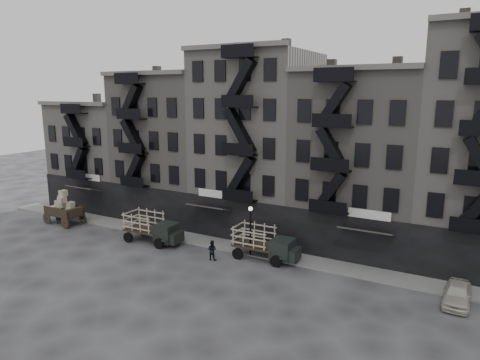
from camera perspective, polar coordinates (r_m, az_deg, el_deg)
The scene contains 14 objects.
ground at distance 35.58m, azimuth -4.95°, elevation -10.58°, with size 140.00×140.00×0.00m, color #38383A.
sidewalk at distance 38.51m, azimuth -1.84°, elevation -8.65°, with size 55.00×2.50×0.15m, color slate.
building_west at distance 53.92m, azimuth -17.14°, elevation 3.26°, with size 10.00×11.35×13.20m.
building_midwest at distance 47.11m, azimuth -8.68°, elevation 4.33°, with size 10.00×11.35×16.20m.
building_center at distance 41.73m, azimuth 2.32°, elevation 4.88°, with size 10.00×11.35×18.20m.
building_mideast at distance 38.54m, azimuth 15.77°, elevation 2.37°, with size 10.00×11.35×16.20m.
lamp_post at distance 35.30m, azimuth 1.40°, elevation -5.92°, with size 0.36×0.36×4.28m.
horse at distance 50.04m, azimuth -22.42°, elevation -3.92°, with size 0.79×1.74×1.47m, color silver.
wagon at distance 47.77m, azimuth -22.56°, elevation -3.10°, with size 4.24×2.48×3.48m.
stake_truck_west at distance 39.66m, azimuth -11.67°, elevation -5.97°, with size 5.58×2.41×2.77m.
stake_truck_east at distance 35.15m, azimuth 3.24°, elevation -8.12°, with size 5.48×2.33×2.73m.
car_east at distance 31.83m, azimuth 27.00°, elevation -13.35°, with size 1.62×4.02×1.37m, color beige.
pedestrian_west at distance 48.18m, azimuth -23.05°, elevation -4.43°, with size 0.61×0.40×1.67m, color black.
pedestrian_mid at distance 35.28m, azimuth -3.78°, elevation -9.31°, with size 0.81×0.63×1.66m, color black.
Camera 1 is at (18.35, -27.31, 13.53)m, focal length 32.00 mm.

